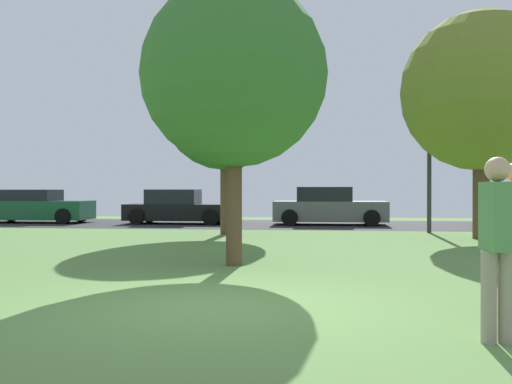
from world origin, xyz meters
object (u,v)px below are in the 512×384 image
Objects in this scene: oak_tree_right at (481,92)px; street_lamp_post at (429,164)px; parked_car_green at (35,207)px; parked_car_black at (177,208)px; person_walking at (497,240)px; parked_car_grey at (329,208)px; maple_tree_near at (225,107)px; birch_tree_lone at (234,75)px.

street_lamp_post is at bearing 115.83° from oak_tree_right.
parked_car_black is (6.17, -0.01, -0.02)m from parked_car_green.
person_walking is 0.40× the size of parked_car_black.
person_walking is 17.44m from parked_car_grey.
person_walking is at bearing -104.43° from oak_tree_right.
oak_tree_right is 1.08× the size of maple_tree_near.
street_lamp_post reaches higher than person_walking.
birch_tree_lone is 7.22m from maple_tree_near.
birch_tree_lone reaches higher than parked_car_grey.
oak_tree_right is 1.44× the size of street_lamp_post.
parked_car_grey is at bearing 129.94° from street_lamp_post.
street_lamp_post is at bearing -22.09° from parked_car_black.
birch_tree_lone is 8.92m from oak_tree_right.
person_walking is at bearing -57.17° from birch_tree_lone.
parked_car_black is 6.19m from parked_car_grey.
parked_car_green is at bearing 166.21° from street_lamp_post.
birch_tree_lone is at bearing -70.98° from parked_car_black.
birch_tree_lone is at bearing -133.85° from oak_tree_right.
oak_tree_right reaches higher than birch_tree_lone.
street_lamp_post is (-1.05, 2.16, -1.95)m from oak_tree_right.
street_lamp_post is (5.12, 8.58, -1.30)m from birch_tree_lone.
oak_tree_right is at bearing 46.15° from birch_tree_lone.
birch_tree_lone is at bearing -98.80° from parked_car_grey.
parked_car_black is at bearing 118.55° from maple_tree_near.
person_walking is (-2.94, -11.41, -3.25)m from oak_tree_right.
parked_car_black is at bearing 109.02° from birch_tree_lone.
maple_tree_near is 7.08m from parked_car_grey.
parked_car_black is (-10.43, 5.97, -3.57)m from oak_tree_right.
maple_tree_near is 11.03m from parked_car_green.
birch_tree_lone is 1.18× the size of street_lamp_post.
parked_car_green is at bearing 149.57° from maple_tree_near.
parked_car_grey is (3.30, 5.32, -3.32)m from maple_tree_near.
parked_car_black is (-2.89, 5.31, -3.37)m from maple_tree_near.
oak_tree_right reaches higher than person_walking.
street_lamp_post reaches higher than parked_car_black.
birch_tree_lone is 6.49m from person_walking.
parked_car_black is 0.96× the size of parked_car_grey.
maple_tree_near is at bearing 11.61° from person_walking.
parked_car_green is 1.02× the size of street_lamp_post.
maple_tree_near is (-7.54, 0.66, -0.20)m from oak_tree_right.
birch_tree_lone reaches higher than parked_car_black.
parked_car_grey is (6.19, 0.01, 0.05)m from parked_car_black.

